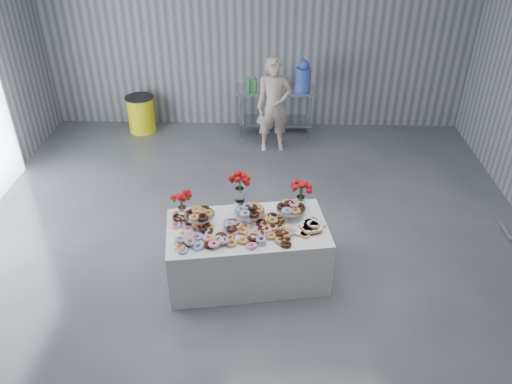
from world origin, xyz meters
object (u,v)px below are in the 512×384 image
person (274,105)px  trash_barrel (141,114)px  prep_table (275,103)px  water_jug (303,76)px  display_table (247,252)px

person → trash_barrel: (-2.57, 0.69, -0.50)m
person → trash_barrel: person is taller
prep_table → person: bearing=-92.9°
prep_table → trash_barrel: prep_table is taller
water_jug → trash_barrel: bearing=180.0°
display_table → prep_table: 4.17m
display_table → water_jug: size_ratio=3.43×
prep_table → water_jug: 0.73m
prep_table → water_jug: bearing=-0.0°
display_table → person: 3.51m
water_jug → person: 0.92m
display_table → person: (0.31, 3.47, 0.48)m
prep_table → person: person is taller
prep_table → trash_barrel: bearing=-180.0°
person → trash_barrel: bearing=156.1°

